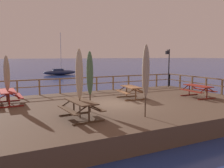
# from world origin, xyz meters

# --- Properties ---
(ground_plane) EXTENTS (600.00, 600.00, 0.00)m
(ground_plane) POSITION_xyz_m (0.00, 0.00, 0.00)
(ground_plane) COLOR navy
(wooden_deck) EXTENTS (15.68, 9.83, 0.84)m
(wooden_deck) POSITION_xyz_m (0.00, 0.00, 0.42)
(wooden_deck) COLOR brown
(wooden_deck) RESTS_ON ground
(railing_waterside_far) EXTENTS (15.48, 0.10, 1.09)m
(railing_waterside_far) POSITION_xyz_m (-0.00, 4.76, 1.57)
(railing_waterside_far) COLOR brown
(railing_waterside_far) RESTS_ON wooden_deck
(railing_side_right) EXTENTS (0.10, 9.63, 1.09)m
(railing_side_right) POSITION_xyz_m (7.69, -0.00, 1.57)
(railing_side_right) COLOR brown
(railing_side_right) RESTS_ON wooden_deck
(picnic_table_back_right) EXTENTS (1.45, 2.09, 0.78)m
(picnic_table_back_right) POSITION_xyz_m (-5.57, 2.33, 1.40)
(picnic_table_back_right) COLOR maroon
(picnic_table_back_right) RESTS_ON wooden_deck
(picnic_table_front_left) EXTENTS (1.55, 2.06, 0.78)m
(picnic_table_front_left) POSITION_xyz_m (-2.95, -2.23, 1.40)
(picnic_table_front_left) COLOR brown
(picnic_table_front_left) RESTS_ON wooden_deck
(picnic_table_back_left) EXTENTS (1.55, 1.78, 0.78)m
(picnic_table_back_left) POSITION_xyz_m (1.38, 0.86, 1.39)
(picnic_table_back_left) COLOR brown
(picnic_table_back_left) RESTS_ON wooden_deck
(picnic_table_mid_right) EXTENTS (1.49, 1.97, 0.78)m
(picnic_table_mid_right) POSITION_xyz_m (5.47, -0.64, 1.40)
(picnic_table_mid_right) COLOR maroon
(picnic_table_mid_right) RESTS_ON wooden_deck
(patio_umbrella_tall_mid_right) EXTENTS (0.32, 0.32, 2.68)m
(patio_umbrella_tall_mid_right) POSITION_xyz_m (-5.57, 2.27, 2.55)
(patio_umbrella_tall_mid_right) COLOR #4C3828
(patio_umbrella_tall_mid_right) RESTS_ON wooden_deck
(patio_umbrella_short_mid) EXTENTS (0.32, 0.32, 2.96)m
(patio_umbrella_short_mid) POSITION_xyz_m (-2.97, -2.16, 2.72)
(patio_umbrella_short_mid) COLOR #4C3828
(patio_umbrella_short_mid) RESTS_ON wooden_deck
(patio_umbrella_short_front) EXTENTS (0.32, 0.32, 2.87)m
(patio_umbrella_short_front) POSITION_xyz_m (-2.15, -1.26, 2.67)
(patio_umbrella_short_front) COLOR #4C3828
(patio_umbrella_short_front) RESTS_ON wooden_deck
(patio_umbrella_tall_mid_left) EXTENTS (0.32, 0.32, 3.14)m
(patio_umbrella_tall_mid_left) POSITION_xyz_m (-0.35, -3.22, 2.84)
(patio_umbrella_tall_mid_left) COLOR #4C3828
(patio_umbrella_tall_mid_left) RESTS_ON wooden_deck
(lamp_post_hooked) EXTENTS (0.61, 0.44, 3.20)m
(lamp_post_hooked) POSITION_xyz_m (6.98, 4.11, 2.95)
(lamp_post_hooked) COLOR black
(lamp_post_hooked) RESTS_ON wooden_deck
(sailboat_distant) EXTENTS (6.03, 1.80, 7.72)m
(sailboat_distant) POSITION_xyz_m (4.50, 31.47, 0.51)
(sailboat_distant) COLOR navy
(sailboat_distant) RESTS_ON ground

